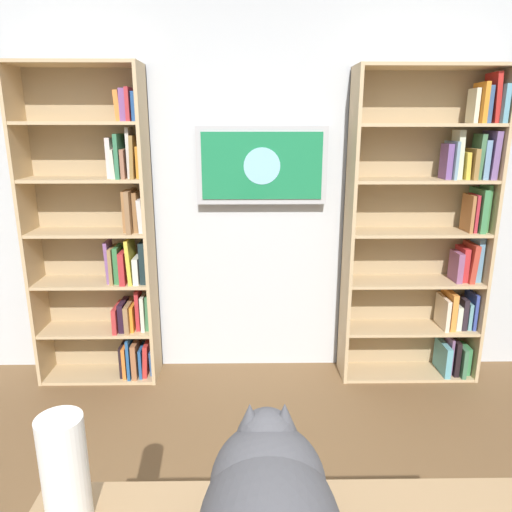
# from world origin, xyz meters

# --- Properties ---
(wall_back) EXTENTS (4.52, 0.06, 2.70)m
(wall_back) POSITION_xyz_m (0.00, -2.23, 1.35)
(wall_back) COLOR silver
(wall_back) RESTS_ON ground
(bookshelf_left) EXTENTS (0.92, 0.28, 2.04)m
(bookshelf_left) POSITION_xyz_m (-1.17, -2.06, 1.02)
(bookshelf_left) COLOR tan
(bookshelf_left) RESTS_ON ground
(bookshelf_right) EXTENTS (0.79, 0.28, 2.06)m
(bookshelf_right) POSITION_xyz_m (0.97, -2.06, 0.98)
(bookshelf_right) COLOR tan
(bookshelf_right) RESTS_ON ground
(wall_mounted_tv) EXTENTS (0.84, 0.07, 0.50)m
(wall_mounted_tv) POSITION_xyz_m (-0.05, -2.15, 1.44)
(wall_mounted_tv) COLOR #B7B7BC
(paper_towel_roll) EXTENTS (0.11, 0.11, 0.28)m
(paper_towel_roll) POSITION_xyz_m (0.48, 0.02, 0.91)
(paper_towel_roll) COLOR white
(paper_towel_roll) RESTS_ON desk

